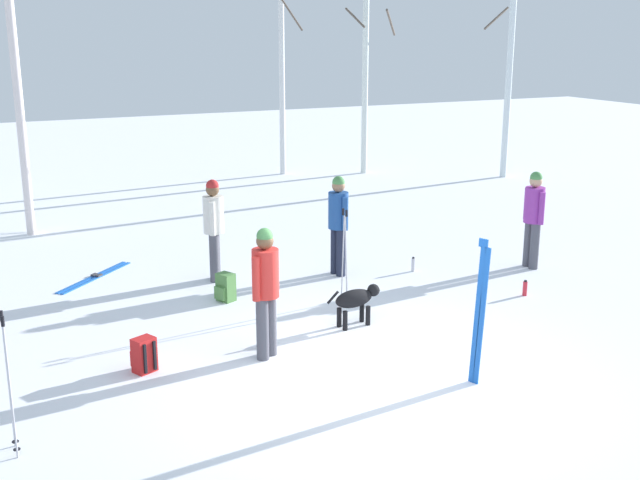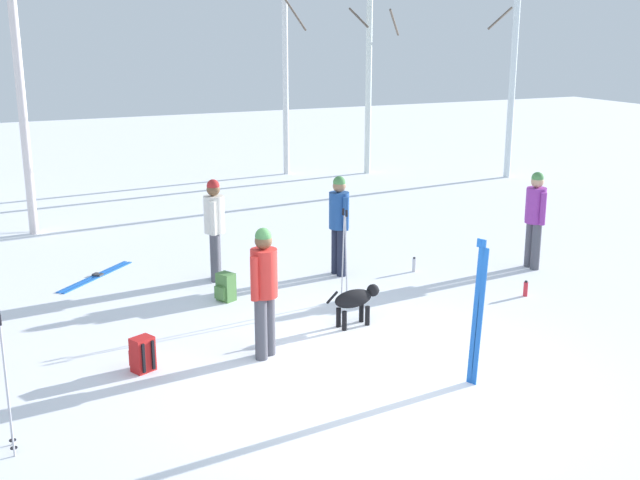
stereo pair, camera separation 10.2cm
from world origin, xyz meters
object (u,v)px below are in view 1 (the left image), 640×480
Objects in this scene: backpack_1 at (225,288)px; birch_tree_4 at (366,52)px; person_4 at (214,223)px; birch_tree_5 at (511,37)px; person_2 at (266,284)px; ski_pair_lying_0 at (95,277)px; person_0 at (534,213)px; birch_tree_3 at (281,46)px; ski_pair_planted_1 at (480,313)px; dog at (356,300)px; person_1 at (338,219)px; water_bottle_0 at (525,288)px; birch_tree_2 at (14,70)px; ski_poles_1 at (345,254)px; water_bottle_1 at (413,265)px; ski_poles_0 at (9,380)px; backpack_0 at (144,355)px.

backpack_1 is 0.07× the size of birch_tree_4.
birch_tree_5 is at bearing 28.68° from person_4.
person_2 reaches higher than ski_pair_lying_0.
person_0 is at bearing -20.56° from ski_pair_lying_0.
person_0 and person_4 have the same top height.
backpack_1 is at bearing -117.18° from birch_tree_3.
person_4 is 0.96× the size of ski_pair_planted_1.
birch_tree_4 is at bearing 61.26° from dog.
person_1 is 10.04m from birch_tree_3.
birch_tree_3 is at bearing 66.57° from person_2.
person_0 and person_2 have the same top height.
ski_pair_lying_0 is 7.13m from water_bottle_0.
birch_tree_4 is at bearing -20.63° from birch_tree_3.
dog is 12.95m from birch_tree_5.
person_2 is 2.42m from backpack_1.
person_2 is at bearing -74.94° from birch_tree_2.
person_1 is at bearing 84.66° from ski_pair_planted_1.
water_bottle_1 is (1.82, 0.95, -0.67)m from ski_poles_1.
birch_tree_4 is (2.84, 10.68, 3.32)m from water_bottle_0.
birch_tree_2 is at bearing 112.66° from backpack_1.
water_bottle_0 is 11.10m from birch_tree_5.
ski_pair_lying_0 is at bearing 137.89° from ski_poles_1.
birch_tree_3 is at bearing 80.83° from water_bottle_1.
water_bottle_1 is at bearing 67.97° from ski_pair_planted_1.
person_0 is 10.67m from birch_tree_3.
birch_tree_2 is at bearing 136.36° from water_bottle_1.
birch_tree_3 is (-0.45, 10.33, 2.63)m from person_0.
person_0 is 1.18× the size of ski_pair_lying_0.
backpack_1 is (-0.18, -1.07, -0.77)m from person_4.
person_2 is 0.23× the size of birch_tree_5.
ski_poles_0 is (-5.54, -3.91, -0.19)m from person_1.
dog reaches higher than ski_pair_lying_0.
birch_tree_3 is at bearing 62.82° from backpack_1.
ski_poles_1 is at bearing -42.11° from ski_pair_lying_0.
ski_pair_planted_1 is at bearing -138.38° from water_bottle_0.
person_4 is 12.10m from birch_tree_5.
ski_pair_planted_1 is 4.08× the size of backpack_1.
person_0 reaches higher than backpack_0.
ski_pair_planted_1 is 0.27× the size of birch_tree_2.
ski_pair_planted_1 is at bearing -7.36° from ski_poles_0.
person_1 reaches higher than backpack_1.
backpack_0 is 6.13m from water_bottle_0.
water_bottle_1 is 10.37m from birch_tree_5.
backpack_1 is at bearing -147.39° from birch_tree_5.
ski_pair_planted_1 reaches higher than dog.
water_bottle_0 is at bearing 41.62° from ski_pair_planted_1.
ski_pair_lying_0 is (-3.39, 6.16, -0.88)m from ski_pair_planted_1.
backpack_0 reaches higher than water_bottle_0.
water_bottle_1 is at bearing 41.68° from dog.
person_2 is 1.00× the size of person_4.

